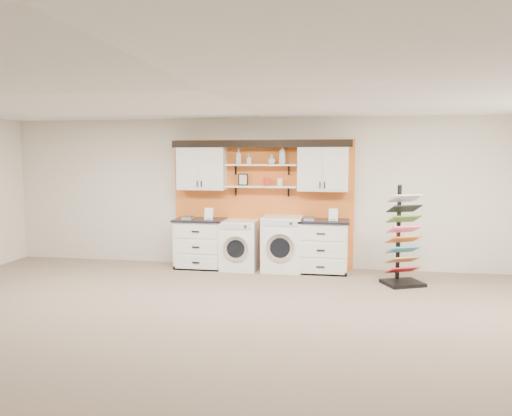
% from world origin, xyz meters
% --- Properties ---
extents(floor, '(10.00, 10.00, 0.00)m').
position_xyz_m(floor, '(0.00, 0.00, 0.00)').
color(floor, '#836D58').
rests_on(floor, ground).
extents(ceiling, '(10.00, 10.00, 0.00)m').
position_xyz_m(ceiling, '(0.00, 0.00, 2.80)').
color(ceiling, white).
rests_on(ceiling, wall_back).
extents(wall_back, '(10.00, 0.00, 10.00)m').
position_xyz_m(wall_back, '(0.00, 4.00, 1.40)').
color(wall_back, beige).
rests_on(wall_back, floor).
extents(accent_panel, '(3.40, 0.07, 2.40)m').
position_xyz_m(accent_panel, '(0.00, 3.96, 1.20)').
color(accent_panel, orange).
rests_on(accent_panel, wall_back).
extents(upper_cabinet_left, '(0.90, 0.35, 0.84)m').
position_xyz_m(upper_cabinet_left, '(-1.13, 3.79, 1.88)').
color(upper_cabinet_left, white).
rests_on(upper_cabinet_left, wall_back).
extents(upper_cabinet_right, '(0.90, 0.35, 0.84)m').
position_xyz_m(upper_cabinet_right, '(1.13, 3.79, 1.88)').
color(upper_cabinet_right, white).
rests_on(upper_cabinet_right, wall_back).
extents(shelf_lower, '(1.32, 0.28, 0.03)m').
position_xyz_m(shelf_lower, '(0.00, 3.80, 1.53)').
color(shelf_lower, white).
rests_on(shelf_lower, wall_back).
extents(shelf_upper, '(1.32, 0.28, 0.03)m').
position_xyz_m(shelf_upper, '(0.00, 3.80, 1.93)').
color(shelf_upper, white).
rests_on(shelf_upper, wall_back).
extents(crown_molding, '(3.30, 0.41, 0.13)m').
position_xyz_m(crown_molding, '(0.00, 3.81, 2.33)').
color(crown_molding, black).
rests_on(crown_molding, wall_back).
extents(picture_frame, '(0.18, 0.02, 0.22)m').
position_xyz_m(picture_frame, '(-0.35, 3.85, 1.66)').
color(picture_frame, black).
rests_on(picture_frame, shelf_lower).
extents(canister_red, '(0.11, 0.11, 0.16)m').
position_xyz_m(canister_red, '(0.10, 3.80, 1.62)').
color(canister_red, red).
rests_on(canister_red, shelf_lower).
extents(canister_cream, '(0.10, 0.10, 0.14)m').
position_xyz_m(canister_cream, '(0.35, 3.80, 1.61)').
color(canister_cream, silver).
rests_on(canister_cream, shelf_lower).
extents(base_cabinet_left, '(0.95, 0.66, 0.93)m').
position_xyz_m(base_cabinet_left, '(-1.13, 3.64, 0.46)').
color(base_cabinet_left, white).
rests_on(base_cabinet_left, floor).
extents(base_cabinet_right, '(0.97, 0.66, 0.95)m').
position_xyz_m(base_cabinet_right, '(1.13, 3.64, 0.48)').
color(base_cabinet_right, white).
rests_on(base_cabinet_right, floor).
extents(washer, '(0.65, 0.71, 0.91)m').
position_xyz_m(washer, '(-0.38, 3.64, 0.46)').
color(washer, white).
rests_on(washer, floor).
extents(dryer, '(0.71, 0.71, 1.00)m').
position_xyz_m(dryer, '(0.42, 3.64, 0.50)').
color(dryer, white).
rests_on(dryer, floor).
extents(sample_rack, '(0.74, 0.69, 1.63)m').
position_xyz_m(sample_rack, '(2.47, 2.98, 0.52)').
color(sample_rack, black).
rests_on(sample_rack, floor).
extents(soap_bottle_a, '(0.11, 0.11, 0.28)m').
position_xyz_m(soap_bottle_a, '(-0.42, 3.80, 2.09)').
color(soap_bottle_a, silver).
rests_on(soap_bottle_a, shelf_upper).
extents(soap_bottle_b, '(0.10, 0.10, 0.18)m').
position_xyz_m(soap_bottle_b, '(-0.23, 3.80, 2.03)').
color(soap_bottle_b, silver).
rests_on(soap_bottle_b, shelf_upper).
extents(soap_bottle_c, '(0.18, 0.18, 0.18)m').
position_xyz_m(soap_bottle_c, '(0.20, 3.80, 2.03)').
color(soap_bottle_c, silver).
rests_on(soap_bottle_c, shelf_upper).
extents(soap_bottle_d, '(0.18, 0.18, 0.34)m').
position_xyz_m(soap_bottle_d, '(0.39, 3.80, 2.12)').
color(soap_bottle_d, silver).
rests_on(soap_bottle_d, shelf_upper).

